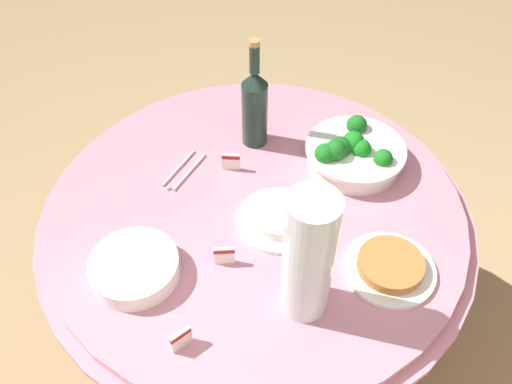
# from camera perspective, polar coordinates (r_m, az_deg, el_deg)

# --- Properties ---
(ground_plane) EXTENTS (6.00, 6.00, 0.00)m
(ground_plane) POSITION_cam_1_polar(r_m,az_deg,el_deg) (2.05, 0.00, -15.34)
(ground_plane) COLOR tan
(buffet_table) EXTENTS (1.16, 1.16, 0.74)m
(buffet_table) POSITION_cam_1_polar(r_m,az_deg,el_deg) (1.73, 0.00, -9.48)
(buffet_table) COLOR maroon
(buffet_table) RESTS_ON ground_plane
(broccoli_bowl) EXTENTS (0.28, 0.28, 0.11)m
(broccoli_bowl) POSITION_cam_1_polar(r_m,az_deg,el_deg) (1.55, 10.17, 4.06)
(broccoli_bowl) COLOR white
(broccoli_bowl) RESTS_ON buffet_table
(plate_stack) EXTENTS (0.21, 0.21, 0.05)m
(plate_stack) POSITION_cam_1_polar(r_m,az_deg,el_deg) (1.31, -12.61, -7.77)
(plate_stack) COLOR white
(plate_stack) RESTS_ON buffet_table
(wine_bottle) EXTENTS (0.07, 0.07, 0.34)m
(wine_bottle) POSITION_cam_1_polar(r_m,az_deg,el_deg) (1.54, -0.14, 9.03)
(wine_bottle) COLOR #1D3027
(wine_bottle) RESTS_ON buffet_table
(decorative_fruit_vase) EXTENTS (0.11, 0.11, 0.34)m
(decorative_fruit_vase) POSITION_cam_1_polar(r_m,az_deg,el_deg) (1.13, 5.46, -7.11)
(decorative_fruit_vase) COLOR silver
(decorative_fruit_vase) RESTS_ON buffet_table
(serving_tongs) EXTENTS (0.14, 0.14, 0.01)m
(serving_tongs) POSITION_cam_1_polar(r_m,az_deg,el_deg) (1.54, -7.69, 2.15)
(serving_tongs) COLOR silver
(serving_tongs) RESTS_ON buffet_table
(food_plate_rice) EXTENTS (0.22, 0.22, 0.04)m
(food_plate_rice) POSITION_cam_1_polar(r_m,az_deg,el_deg) (1.39, 2.46, -2.61)
(food_plate_rice) COLOR white
(food_plate_rice) RESTS_ON buffet_table
(food_plate_peanuts) EXTENTS (0.22, 0.22, 0.04)m
(food_plate_peanuts) POSITION_cam_1_polar(r_m,az_deg,el_deg) (1.33, 13.88, -7.61)
(food_plate_peanuts) COLOR white
(food_plate_peanuts) RESTS_ON buffet_table
(label_placard_front) EXTENTS (0.05, 0.03, 0.05)m
(label_placard_front) POSITION_cam_1_polar(r_m,az_deg,el_deg) (1.52, -2.64, 3.29)
(label_placard_front) COLOR white
(label_placard_front) RESTS_ON buffet_table
(label_placard_mid) EXTENTS (0.05, 0.03, 0.05)m
(label_placard_mid) POSITION_cam_1_polar(r_m,az_deg,el_deg) (1.19, -7.88, -14.98)
(label_placard_mid) COLOR white
(label_placard_mid) RESTS_ON buffet_table
(label_placard_rear) EXTENTS (0.05, 0.02, 0.05)m
(label_placard_rear) POSITION_cam_1_polar(r_m,az_deg,el_deg) (1.30, -3.34, -6.58)
(label_placard_rear) COLOR white
(label_placard_rear) RESTS_ON buffet_table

